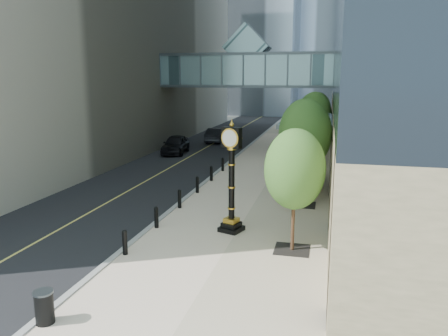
{
  "coord_description": "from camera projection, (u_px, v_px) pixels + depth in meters",
  "views": [
    {
      "loc": [
        4.82,
        -13.66,
        6.84
      ],
      "look_at": [
        0.06,
        6.0,
        2.64
      ],
      "focal_mm": 35.0,
      "sensor_mm": 36.0,
      "label": 1
    }
  ],
  "objects": [
    {
      "name": "car_near",
      "position": [
        176.0,
        144.0,
        39.94
      ],
      "size": [
        2.54,
        5.07,
        1.66
      ],
      "primitive_type": "imported",
      "rotation": [
        0.0,
        0.0,
        0.12
      ],
      "color": "black",
      "rests_on": "road"
    },
    {
      "name": "pedestrian",
      "position": [
        295.0,
        190.0,
        23.85
      ],
      "size": [
        0.62,
        0.47,
        1.52
      ],
      "primitive_type": "imported",
      "rotation": [
        0.0,
        0.0,
        2.93
      ],
      "color": "#AEA99F",
      "rests_on": "sidewalk"
    },
    {
      "name": "trash_bin",
      "position": [
        44.0,
        308.0,
        12.21
      ],
      "size": [
        0.68,
        0.68,
        0.9
      ],
      "primitive_type": "cylinder",
      "rotation": [
        0.0,
        0.0,
        -0.39
      ],
      "color": "black",
      "rests_on": "sidewalk"
    },
    {
      "name": "road",
      "position": [
        233.0,
        133.0,
        55.18
      ],
      "size": [
        8.0,
        180.0,
        0.02
      ],
      "primitive_type": "cube",
      "color": "black",
      "rests_on": "ground"
    },
    {
      "name": "sidewalk",
      "position": [
        297.0,
        134.0,
        53.33
      ],
      "size": [
        8.0,
        180.0,
        0.06
      ],
      "primitive_type": "cube",
      "color": "beige",
      "rests_on": "ground"
    },
    {
      "name": "street_trees",
      "position": [
        311.0,
        125.0,
        29.86
      ],
      "size": [
        2.79,
        28.52,
        5.74
      ],
      "color": "black",
      "rests_on": "sidewalk"
    },
    {
      "name": "skywalk",
      "position": [
        247.0,
        68.0,
        41.27
      ],
      "size": [
        17.0,
        4.2,
        5.8
      ],
      "color": "slate",
      "rests_on": "ground"
    },
    {
      "name": "street_clock",
      "position": [
        232.0,
        185.0,
        19.24
      ],
      "size": [
        1.17,
        1.17,
        4.9
      ],
      "rotation": [
        0.0,
        0.0,
        -0.34
      ],
      "color": "black",
      "rests_on": "sidewalk"
    },
    {
      "name": "entrance_canopy",
      "position": [
        307.0,
        121.0,
        27.17
      ],
      "size": [
        3.0,
        8.0,
        4.38
      ],
      "color": "#383F44",
      "rests_on": "ground"
    },
    {
      "name": "car_far",
      "position": [
        216.0,
        135.0,
        46.89
      ],
      "size": [
        1.77,
        4.67,
        1.52
      ],
      "primitive_type": "imported",
      "rotation": [
        0.0,
        0.0,
        3.18
      ],
      "color": "black",
      "rests_on": "road"
    },
    {
      "name": "curb",
      "position": [
        264.0,
        133.0,
        54.25
      ],
      "size": [
        0.25,
        180.0,
        0.07
      ],
      "primitive_type": "cube",
      "color": "gray",
      "rests_on": "ground"
    },
    {
      "name": "ground",
      "position": [
        183.0,
        274.0,
        15.5
      ],
      "size": [
        320.0,
        320.0,
        0.0
      ],
      "primitive_type": "plane",
      "color": "gray",
      "rests_on": "ground"
    },
    {
      "name": "bollard_row",
      "position": [
        189.0,
        192.0,
        24.58
      ],
      "size": [
        0.2,
        16.2,
        0.9
      ],
      "color": "black",
      "rests_on": "sidewalk"
    }
  ]
}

